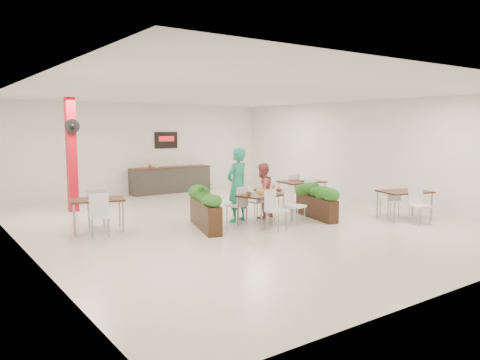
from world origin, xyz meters
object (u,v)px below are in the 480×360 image
at_px(main_table, 266,198).
at_px(side_table_a, 98,204).
at_px(service_counter, 171,179).
at_px(side_table_c, 405,195).
at_px(diner_woman, 262,191).
at_px(planter_right, 316,200).
at_px(red_column, 72,153).
at_px(planter_left, 205,207).
at_px(diner_man, 237,185).
at_px(side_table_b, 302,185).

relative_size(main_table, side_table_a, 1.13).
bearing_deg(service_counter, side_table_c, -71.87).
height_order(diner_woman, planter_right, diner_woman).
distance_m(red_column, side_table_c, 9.08).
distance_m(main_table, planter_right, 1.56).
relative_size(planter_left, planter_right, 1.11).
distance_m(service_counter, diner_woman, 5.71).
bearing_deg(main_table, side_table_c, -26.80).
bearing_deg(service_counter, diner_man, -100.17).
distance_m(planter_right, side_table_c, 2.25).
bearing_deg(planter_left, diner_woman, 7.29).
height_order(main_table, side_table_c, same).
distance_m(planter_right, side_table_a, 5.48).
bearing_deg(main_table, diner_woman, 58.17).
bearing_deg(main_table, planter_left, 164.40).
bearing_deg(side_table_c, main_table, 169.91).
bearing_deg(service_counter, planter_left, -109.61).
xyz_separation_m(planter_right, side_table_c, (1.70, -1.46, 0.14)).
height_order(side_table_b, side_table_c, same).
relative_size(red_column, side_table_a, 1.91).
bearing_deg(diner_man, side_table_c, 132.03).
relative_size(service_counter, side_table_b, 1.81).
height_order(planter_right, side_table_a, planter_right).
xyz_separation_m(red_column, service_counter, (4.00, 1.86, -1.15)).
bearing_deg(main_table, side_table_b, 29.99).
distance_m(diner_woman, planter_right, 1.43).
relative_size(service_counter, planter_right, 1.69).
bearing_deg(planter_right, service_counter, 97.98).
bearing_deg(service_counter, side_table_b, -68.24).
bearing_deg(diner_woman, side_table_c, 125.32).
height_order(service_counter, side_table_a, service_counter).
bearing_deg(red_column, side_table_b, -26.83).
xyz_separation_m(planter_left, side_table_a, (-2.15, 1.17, 0.10)).
bearing_deg(planter_left, diner_man, 12.49).
relative_size(planter_right, side_table_c, 1.06).
xyz_separation_m(diner_man, side_table_b, (2.97, 0.83, -0.29)).
bearing_deg(side_table_c, planter_left, 173.24).
bearing_deg(planter_right, side_table_a, 161.21).
relative_size(diner_woman, side_table_c, 0.86).
xyz_separation_m(diner_man, planter_left, (-1.09, -0.24, -0.41)).
xyz_separation_m(red_column, side_table_b, (5.94, -3.01, -1.01)).
relative_size(planter_left, side_table_a, 1.18).
relative_size(diner_man, side_table_c, 1.11).
bearing_deg(side_table_b, service_counter, 118.96).
distance_m(service_counter, planter_right, 6.60).
bearing_deg(diner_woman, red_column, -61.14).
xyz_separation_m(main_table, diner_woman, (0.41, 0.66, 0.09)).
bearing_deg(side_table_a, main_table, -9.19).
bearing_deg(diner_man, side_table_a, -31.60).
height_order(red_column, diner_man, red_column).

